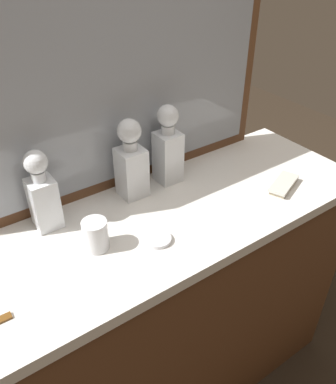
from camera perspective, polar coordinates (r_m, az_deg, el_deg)
The scene contains 9 objects.
ground_plane at distance 1.98m, azimuth 0.00°, elevation -24.91°, with size 6.00×6.00×0.00m, color #2D2319.
dresser at distance 1.59m, azimuth 0.00°, elevation -16.35°, with size 1.41×0.51×0.93m.
dresser_mirror at distance 1.28m, azimuth -6.34°, elevation 14.78°, with size 1.10×0.03×0.69m.
crystal_decanter_right at distance 1.21m, azimuth -17.33°, elevation -0.76°, with size 0.08×0.08×0.25m.
crystal_decanter_rear at distance 1.30m, azimuth -5.24°, elevation 3.70°, with size 0.08×0.08×0.27m.
crystal_decanter_far_right at distance 1.37m, azimuth -0.01°, elevation 5.78°, with size 0.08×0.08×0.28m.
crystal_tumbler_front at distance 1.13m, azimuth -10.25°, elevation -6.20°, with size 0.07×0.07×0.09m.
silver_brush_far_left at distance 1.43m, azimuth 16.07°, elevation 0.99°, with size 0.16×0.11×0.02m.
porcelain_dish at distance 1.16m, azimuth -1.43°, elevation -6.74°, with size 0.08×0.08×0.01m.
Camera 1 is at (-0.58, -0.82, 1.70)m, focal length 37.52 mm.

